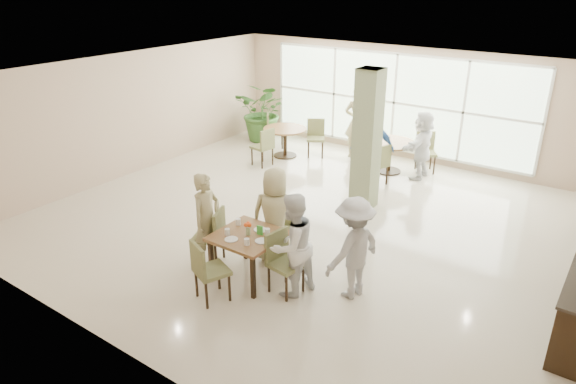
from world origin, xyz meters
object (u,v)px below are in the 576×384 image
Objects in this scene: round_table_left at (285,135)px; round_table_right at (390,148)px; teen_left at (207,220)px; teen_standing at (354,248)px; adult_a at (372,149)px; main_table at (248,240)px; potted_plant at (264,112)px; adult_standing at (358,122)px; adult_b at (422,145)px; teen_right at (292,245)px; teen_far at (275,216)px.

round_table_left is 0.95× the size of round_table_right.
teen_standing is at bearing -79.25° from teen_left.
teen_left is 4.71m from adult_a.
main_table is 0.58× the size of potted_plant.
adult_standing reaches higher than round_table_right.
adult_a reaches higher than round_table_left.
adult_a is (-0.23, 4.63, 0.16)m from main_table.
potted_plant is 1.07× the size of teen_standing.
main_table is at bearing -7.03° from adult_b.
main_table is 5.65m from adult_b.
round_table_right is at bearing 92.07° from main_table.
teen_left reaches higher than main_table.
potted_plant is 7.60m from teen_right.
adult_standing is at bearing 33.29° from round_table_left.
round_table_left is 6.36m from teen_standing.
teen_right is 5.58m from adult_b.
adult_b is (4.71, -0.19, -0.05)m from potted_plant.
round_table_right is 0.71× the size of potted_plant.
adult_a is at bearing -39.69° from adult_b.
teen_far is at bearing -56.39° from round_table_left.
adult_b is (0.55, 5.62, 0.13)m from main_table.
adult_standing is at bearing 106.02° from adult_a.
teen_left is at bearing -74.50° from teen_right.
teen_standing is at bearing -42.95° from potted_plant.
main_table is 0.59× the size of adult_a.
teen_left reaches higher than round_table_left.
teen_left is 1.60m from teen_right.
round_table_right is at bearing -86.33° from adult_b.
main_table is 0.82m from teen_left.
round_table_left is 5.51m from teen_left.
round_table_right is 0.64× the size of adult_standing.
adult_b is at bearing -154.79° from teen_standing.
adult_b is at bearing -116.86° from teen_far.
teen_left is 0.86× the size of adult_standing.
main_table is 0.83× the size of round_table_right.
teen_far is (0.83, 0.71, 0.02)m from teen_left.
adult_standing is (-1.13, 1.43, 0.09)m from adult_a.
round_table_left is 1.87m from adult_standing.
teen_far is 0.88× the size of adult_standing.
adult_b is at bearing -15.84° from teen_left.
adult_a reaches higher than teen_left.
adult_a reaches higher than adult_b.
teen_standing is 0.99× the size of adult_b.
teen_far is (4.18, -5.14, -0.03)m from potted_plant.
adult_standing reaches higher than main_table.
potted_plant is at bearing -93.80° from adult_b.
teen_right reaches higher than teen_standing.
round_table_left is 0.70× the size of teen_right.
round_table_right is 1.31m from adult_standing.
round_table_left is at bearing -30.93° from potted_plant.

